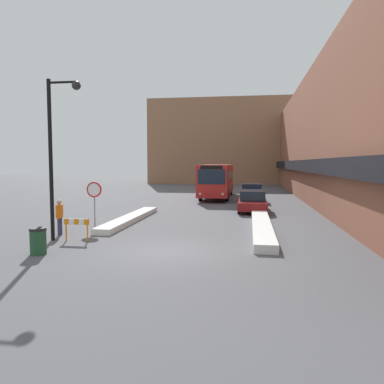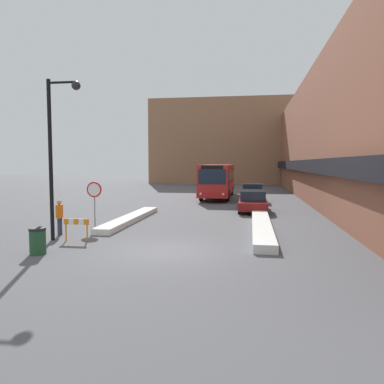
% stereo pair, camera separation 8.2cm
% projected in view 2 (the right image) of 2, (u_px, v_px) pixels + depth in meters
% --- Properties ---
extents(ground_plane, '(160.00, 160.00, 0.00)m').
position_uv_depth(ground_plane, '(166.00, 251.00, 13.79)').
color(ground_plane, '#515156').
extents(building_row_right, '(5.50, 60.00, 10.56)m').
position_uv_depth(building_row_right, '(325.00, 142.00, 35.47)').
color(building_row_right, brown).
rests_on(building_row_right, ground_plane).
extents(building_backdrop_far, '(26.00, 8.00, 13.35)m').
position_uv_depth(building_backdrop_far, '(232.00, 142.00, 60.79)').
color(building_backdrop_far, '#996B4C').
rests_on(building_backdrop_far, ground_plane).
extents(snow_bank_left, '(0.90, 8.66, 0.28)m').
position_uv_depth(snow_bank_left, '(131.00, 218.00, 21.01)').
color(snow_bank_left, silver).
rests_on(snow_bank_left, ground_plane).
extents(snow_bank_right, '(0.90, 9.81, 0.34)m').
position_uv_depth(snow_bank_right, '(262.00, 227.00, 18.05)').
color(snow_bank_right, silver).
rests_on(snow_bank_right, ground_plane).
extents(city_bus, '(2.55, 10.87, 3.10)m').
position_uv_depth(city_bus, '(218.00, 180.00, 35.09)').
color(city_bus, red).
rests_on(city_bus, ground_plane).
extents(parked_car_front, '(1.89, 4.73, 1.40)m').
position_uv_depth(parked_car_front, '(253.00, 201.00, 25.26)').
color(parked_car_front, maroon).
rests_on(parked_car_front, ground_plane).
extents(parked_car_middle, '(1.82, 4.36, 1.54)m').
position_uv_depth(parked_car_middle, '(252.00, 193.00, 31.33)').
color(parked_car_middle, '#38383D').
rests_on(parked_car_middle, ground_plane).
extents(stop_sign, '(0.76, 0.08, 2.33)m').
position_uv_depth(stop_sign, '(94.00, 195.00, 18.32)').
color(stop_sign, gray).
rests_on(stop_sign, ground_plane).
extents(street_lamp, '(1.46, 0.36, 6.66)m').
position_uv_depth(street_lamp, '(56.00, 142.00, 15.40)').
color(street_lamp, black).
rests_on(street_lamp, ground_plane).
extents(pedestrian, '(0.27, 0.51, 1.59)m').
position_uv_depth(pedestrian, '(59.00, 214.00, 16.81)').
color(pedestrian, '#333851').
rests_on(pedestrian, ground_plane).
extents(trash_bin, '(0.59, 0.59, 0.95)m').
position_uv_depth(trash_bin, '(38.00, 241.00, 13.29)').
color(trash_bin, '#234C2D').
rests_on(trash_bin, ground_plane).
extents(construction_barricade, '(1.10, 0.06, 0.94)m').
position_uv_depth(construction_barricade, '(76.00, 225.00, 15.49)').
color(construction_barricade, orange).
rests_on(construction_barricade, ground_plane).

